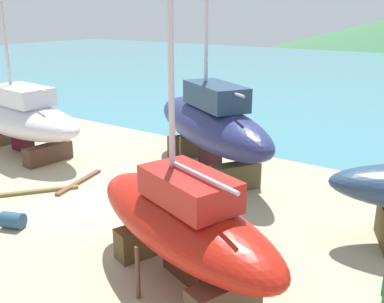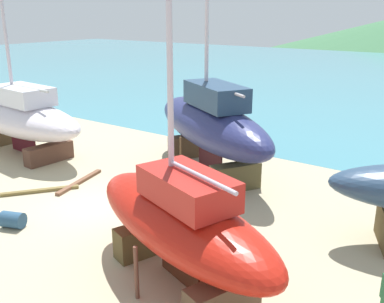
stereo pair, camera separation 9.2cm
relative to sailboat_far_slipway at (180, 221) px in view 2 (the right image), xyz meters
name	(u,v)px [view 2 (the right image)]	position (x,y,z in m)	size (l,w,h in m)	color
ground_plane	(59,223)	(-5.85, 0.32, -1.91)	(46.12, 46.12, 0.00)	tan
sea_water	(378,78)	(-5.85, 46.04, -1.91)	(169.79, 68.37, 0.01)	teal
sailboat_far_slipway	(180,221)	(0.00, 0.00, 0.00)	(8.08, 4.90, 13.05)	brown
sailboat_small_center	(211,124)	(-4.31, 8.07, 0.48)	(9.96, 7.44, 15.83)	brown
sailboat_large_starboard	(21,116)	(-14.19, 4.66, 0.12)	(9.89, 3.85, 17.35)	brown
barrel_tipped_right	(13,220)	(-6.88, -0.85, -1.62)	(0.58, 0.58, 0.81)	#2C4F6E
timber_short_skew	(40,191)	(-8.83, 1.72, -1.84)	(3.19, 0.22, 0.13)	brown
timber_plank_far	(80,182)	(-8.26, 3.39, -1.84)	(3.15, 0.22, 0.13)	brown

